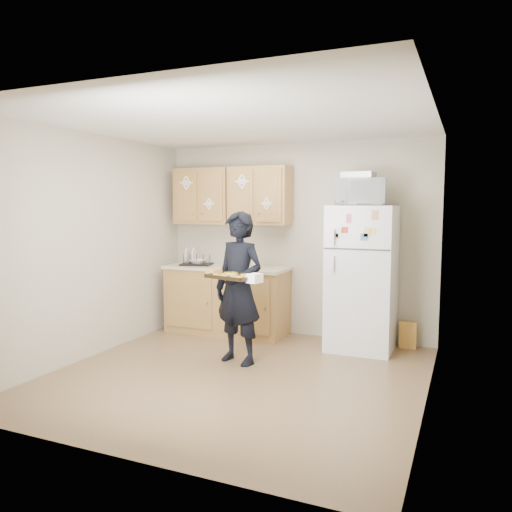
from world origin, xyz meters
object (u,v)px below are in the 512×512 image
(person, at_px, (239,288))
(baking_tray, at_px, (234,277))
(microwave, at_px, (361,192))
(dish_rack, at_px, (197,259))
(refrigerator, at_px, (362,278))

(person, xyz_separation_m, baking_tray, (0.08, -0.29, 0.16))
(microwave, relative_size, dish_rack, 1.37)
(person, xyz_separation_m, dish_rack, (-1.12, 1.05, 0.16))
(microwave, bearing_deg, person, -145.86)
(person, bearing_deg, dish_rack, 151.84)
(dish_rack, bearing_deg, baking_tray, -48.16)
(refrigerator, height_order, dish_rack, refrigerator)
(person, distance_m, dish_rack, 1.55)
(refrigerator, bearing_deg, baking_tray, -128.00)
(refrigerator, distance_m, person, 1.52)
(baking_tray, bearing_deg, microwave, 66.60)
(refrigerator, height_order, person, refrigerator)
(refrigerator, relative_size, baking_tray, 3.53)
(dish_rack, bearing_deg, refrigerator, -0.39)
(refrigerator, relative_size, dish_rack, 4.18)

